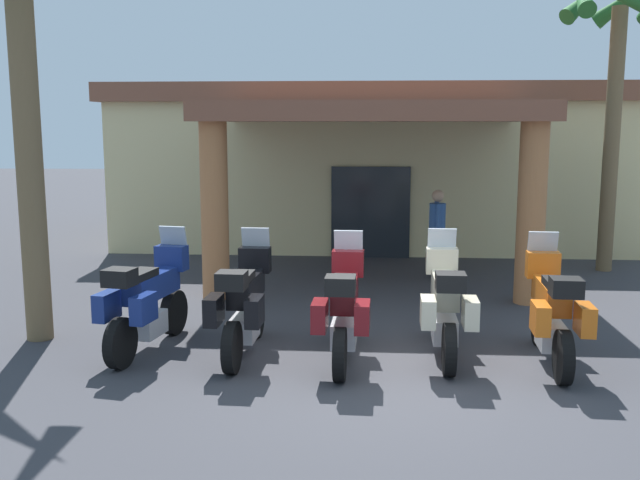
% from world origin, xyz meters
% --- Properties ---
extents(ground_plane, '(80.00, 80.00, 0.00)m').
position_xyz_m(ground_plane, '(0.00, 0.00, 0.00)').
color(ground_plane, '#38383D').
extents(motel_building, '(13.08, 11.59, 4.01)m').
position_xyz_m(motel_building, '(0.09, 11.19, 2.06)').
color(motel_building, beige).
rests_on(motel_building, ground_plane).
extents(motorcycle_blue, '(0.91, 2.19, 1.61)m').
position_xyz_m(motorcycle_blue, '(-3.22, 0.97, 0.70)').
color(motorcycle_blue, black).
rests_on(motorcycle_blue, ground_plane).
extents(motorcycle_black, '(0.73, 2.21, 1.61)m').
position_xyz_m(motorcycle_black, '(-1.89, 0.86, 0.70)').
color(motorcycle_black, black).
rests_on(motorcycle_black, ground_plane).
extents(motorcycle_maroon, '(0.72, 2.21, 1.61)m').
position_xyz_m(motorcycle_maroon, '(-0.55, 0.65, 0.70)').
color(motorcycle_maroon, black).
rests_on(motorcycle_maroon, ground_plane).
extents(motorcycle_cream, '(0.72, 2.21, 1.61)m').
position_xyz_m(motorcycle_cream, '(0.79, 0.89, 0.70)').
color(motorcycle_cream, black).
rests_on(motorcycle_cream, ground_plane).
extents(motorcycle_orange, '(0.73, 2.21, 1.61)m').
position_xyz_m(motorcycle_orange, '(2.12, 0.65, 0.70)').
color(motorcycle_orange, black).
rests_on(motorcycle_orange, ground_plane).
extents(pedestrian, '(0.32, 0.53, 1.78)m').
position_xyz_m(pedestrian, '(1.26, 5.81, 1.04)').
color(pedestrian, brown).
rests_on(pedestrian, ground_plane).
extents(palm_tree_roadside, '(2.45, 2.43, 5.95)m').
position_xyz_m(palm_tree_roadside, '(-4.94, 1.46, 4.24)').
color(palm_tree_roadside, brown).
rests_on(palm_tree_roadside, ground_plane).
extents(palm_tree_near_portico, '(2.33, 2.45, 6.24)m').
position_xyz_m(palm_tree_near_portico, '(4.88, 6.76, 4.71)').
color(palm_tree_near_portico, brown).
rests_on(palm_tree_near_portico, ground_plane).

